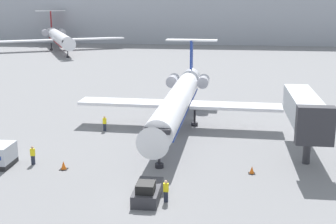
{
  "coord_description": "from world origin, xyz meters",
  "views": [
    {
      "loc": [
        5.75,
        -32.51,
        15.52
      ],
      "look_at": [
        0.0,
        14.73,
        3.37
      ],
      "focal_mm": 50.0,
      "sensor_mm": 36.0,
      "label": 1
    }
  ],
  "objects_px": {
    "worker_near_tug": "(166,191)",
    "jet_bridge": "(305,111)",
    "traffic_cone_right": "(252,170)",
    "luggage_cart": "(1,155)",
    "worker_on_apron": "(33,155)",
    "worker_by_wing": "(105,123)",
    "airplane_parked_far_left": "(59,37)",
    "airplane_main": "(178,100)",
    "traffic_cone_left": "(64,166)",
    "pushback_tug": "(148,191)"
  },
  "relations": [
    {
      "from": "pushback_tug",
      "to": "airplane_parked_far_left",
      "type": "xyz_separation_m",
      "value": [
        -40.17,
        92.72,
        2.95
      ]
    },
    {
      "from": "jet_bridge",
      "to": "worker_near_tug",
      "type": "bearing_deg",
      "value": -134.17
    },
    {
      "from": "airplane_main",
      "to": "traffic_cone_right",
      "type": "height_order",
      "value": "airplane_main"
    },
    {
      "from": "pushback_tug",
      "to": "traffic_cone_left",
      "type": "relative_size",
      "value": 5.48
    },
    {
      "from": "worker_by_wing",
      "to": "jet_bridge",
      "type": "xyz_separation_m",
      "value": [
        21.41,
        -5.65,
        3.52
      ]
    },
    {
      "from": "worker_on_apron",
      "to": "traffic_cone_left",
      "type": "bearing_deg",
      "value": -15.18
    },
    {
      "from": "airplane_main",
      "to": "worker_near_tug",
      "type": "bearing_deg",
      "value": -86.89
    },
    {
      "from": "pushback_tug",
      "to": "luggage_cart",
      "type": "bearing_deg",
      "value": 159.56
    },
    {
      "from": "traffic_cone_right",
      "to": "airplane_main",
      "type": "bearing_deg",
      "value": 119.84
    },
    {
      "from": "worker_by_wing",
      "to": "airplane_parked_far_left",
      "type": "relative_size",
      "value": 0.05
    },
    {
      "from": "worker_by_wing",
      "to": "jet_bridge",
      "type": "distance_m",
      "value": 22.42
    },
    {
      "from": "worker_near_tug",
      "to": "worker_by_wing",
      "type": "distance_m",
      "value": 20.31
    },
    {
      "from": "luggage_cart",
      "to": "worker_by_wing",
      "type": "height_order",
      "value": "luggage_cart"
    },
    {
      "from": "worker_near_tug",
      "to": "luggage_cart",
      "type": "bearing_deg",
      "value": 160.07
    },
    {
      "from": "luggage_cart",
      "to": "traffic_cone_right",
      "type": "distance_m",
      "value": 22.87
    },
    {
      "from": "luggage_cart",
      "to": "jet_bridge",
      "type": "height_order",
      "value": "jet_bridge"
    },
    {
      "from": "traffic_cone_right",
      "to": "worker_near_tug",
      "type": "bearing_deg",
      "value": -135.82
    },
    {
      "from": "pushback_tug",
      "to": "traffic_cone_right",
      "type": "bearing_deg",
      "value": 36.9
    },
    {
      "from": "worker_on_apron",
      "to": "airplane_main",
      "type": "bearing_deg",
      "value": 48.93
    },
    {
      "from": "airplane_main",
      "to": "traffic_cone_right",
      "type": "xyz_separation_m",
      "value": [
        7.93,
        -13.83,
        -3.03
      ]
    },
    {
      "from": "worker_by_wing",
      "to": "worker_on_apron",
      "type": "xyz_separation_m",
      "value": [
        -3.87,
        -11.51,
        0.01
      ]
    },
    {
      "from": "traffic_cone_right",
      "to": "luggage_cart",
      "type": "bearing_deg",
      "value": -177.95
    },
    {
      "from": "worker_on_apron",
      "to": "traffic_cone_right",
      "type": "height_order",
      "value": "worker_on_apron"
    },
    {
      "from": "worker_on_apron",
      "to": "jet_bridge",
      "type": "distance_m",
      "value": 26.19
    },
    {
      "from": "worker_near_tug",
      "to": "traffic_cone_right",
      "type": "height_order",
      "value": "worker_near_tug"
    },
    {
      "from": "traffic_cone_left",
      "to": "worker_by_wing",
      "type": "bearing_deg",
      "value": 87.07
    },
    {
      "from": "airplane_main",
      "to": "jet_bridge",
      "type": "height_order",
      "value": "airplane_main"
    },
    {
      "from": "airplane_main",
      "to": "worker_near_tug",
      "type": "relative_size",
      "value": 18.39
    },
    {
      "from": "airplane_main",
      "to": "traffic_cone_left",
      "type": "relative_size",
      "value": 41.7
    },
    {
      "from": "pushback_tug",
      "to": "jet_bridge",
      "type": "bearing_deg",
      "value": 41.57
    },
    {
      "from": "traffic_cone_left",
      "to": "pushback_tug",
      "type": "bearing_deg",
      "value": -31.36
    },
    {
      "from": "pushback_tug",
      "to": "worker_on_apron",
      "type": "bearing_deg",
      "value": 152.67
    },
    {
      "from": "traffic_cone_left",
      "to": "jet_bridge",
      "type": "height_order",
      "value": "jet_bridge"
    },
    {
      "from": "airplane_parked_far_left",
      "to": "jet_bridge",
      "type": "height_order",
      "value": "airplane_parked_far_left"
    },
    {
      "from": "jet_bridge",
      "to": "traffic_cone_right",
      "type": "bearing_deg",
      "value": -132.14
    },
    {
      "from": "luggage_cart",
      "to": "traffic_cone_right",
      "type": "bearing_deg",
      "value": 2.05
    },
    {
      "from": "worker_on_apron",
      "to": "traffic_cone_left",
      "type": "relative_size",
      "value": 2.31
    },
    {
      "from": "airplane_main",
      "to": "pushback_tug",
      "type": "distance_m",
      "value": 20.26
    },
    {
      "from": "airplane_parked_far_left",
      "to": "worker_near_tug",
      "type": "bearing_deg",
      "value": -65.9
    },
    {
      "from": "luggage_cart",
      "to": "worker_on_apron",
      "type": "bearing_deg",
      "value": 13.87
    },
    {
      "from": "traffic_cone_left",
      "to": "jet_bridge",
      "type": "xyz_separation_m",
      "value": [
        22.05,
        6.74,
        4.08
      ]
    },
    {
      "from": "worker_on_apron",
      "to": "airplane_parked_far_left",
      "type": "distance_m",
      "value": 91.19
    },
    {
      "from": "worker_near_tug",
      "to": "jet_bridge",
      "type": "bearing_deg",
      "value": 45.83
    },
    {
      "from": "worker_on_apron",
      "to": "traffic_cone_right",
      "type": "distance_m",
      "value": 20.11
    },
    {
      "from": "jet_bridge",
      "to": "traffic_cone_left",
      "type": "bearing_deg",
      "value": -163.0
    },
    {
      "from": "traffic_cone_right",
      "to": "airplane_parked_far_left",
      "type": "bearing_deg",
      "value": 119.27
    },
    {
      "from": "pushback_tug",
      "to": "airplane_parked_far_left",
      "type": "distance_m",
      "value": 101.09
    },
    {
      "from": "worker_on_apron",
      "to": "traffic_cone_right",
      "type": "xyz_separation_m",
      "value": [
        20.1,
        0.14,
        -0.62
      ]
    },
    {
      "from": "luggage_cart",
      "to": "traffic_cone_right",
      "type": "relative_size",
      "value": 4.12
    },
    {
      "from": "airplane_main",
      "to": "airplane_parked_far_left",
      "type": "bearing_deg",
      "value": 119.16
    }
  ]
}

